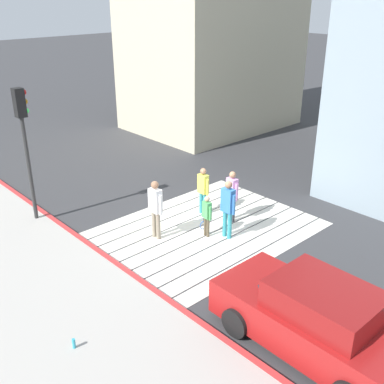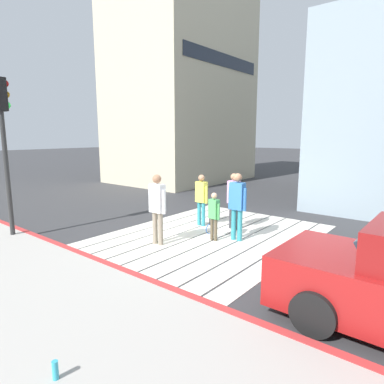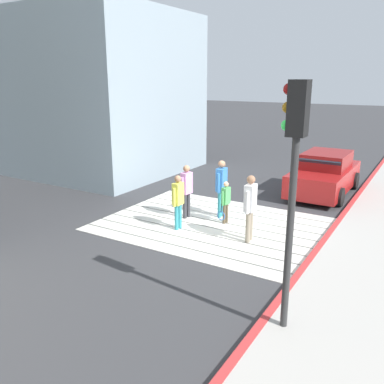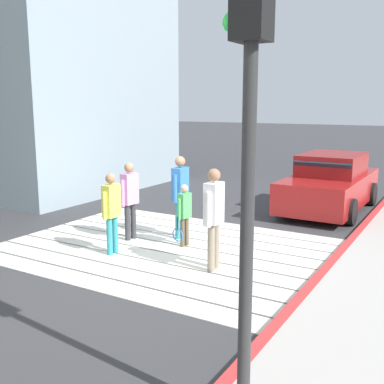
% 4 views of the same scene
% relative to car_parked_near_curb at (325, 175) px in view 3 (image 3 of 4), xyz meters
% --- Properties ---
extents(ground_plane, '(120.00, 120.00, 0.00)m').
position_rel_car_parked_near_curb_xyz_m(ground_plane, '(2.00, 5.19, -0.73)').
color(ground_plane, '#38383A').
extents(crosswalk_stripes, '(6.40, 4.90, 0.01)m').
position_rel_car_parked_near_curb_xyz_m(crosswalk_stripes, '(2.00, 5.19, -0.73)').
color(crosswalk_stripes, silver).
rests_on(crosswalk_stripes, ground).
extents(curb_painted, '(0.16, 40.00, 0.13)m').
position_rel_car_parked_near_curb_xyz_m(curb_painted, '(-1.25, 5.19, -0.67)').
color(curb_painted, '#BC3333').
rests_on(curb_painted, ground).
extents(building_far_south, '(8.00, 7.03, 7.03)m').
position_rel_car_parked_near_curb_xyz_m(building_far_south, '(10.50, 0.99, 2.78)').
color(building_far_south, '#8C9EA8').
rests_on(building_far_south, ground).
extents(car_parked_near_curb, '(2.01, 4.31, 1.57)m').
position_rel_car_parked_near_curb_xyz_m(car_parked_near_curb, '(0.00, 0.00, 0.00)').
color(car_parked_near_curb, maroon).
rests_on(car_parked_near_curb, ground).
extents(traffic_light_corner, '(0.39, 0.28, 4.24)m').
position_rel_car_parked_near_curb_xyz_m(traffic_light_corner, '(-1.58, 9.28, 2.30)').
color(traffic_light_corner, '#2D2D2D').
rests_on(traffic_light_corner, ground).
extents(pedestrian_adult_lead, '(0.21, 0.47, 1.61)m').
position_rel_car_parked_near_curb_xyz_m(pedestrian_adult_lead, '(2.66, 6.05, 0.20)').
color(pedestrian_adult_lead, teal).
rests_on(pedestrian_adult_lead, ground).
extents(pedestrian_adult_trailing, '(0.26, 0.49, 1.69)m').
position_rel_car_parked_near_curb_xyz_m(pedestrian_adult_trailing, '(2.98, 5.08, 0.25)').
color(pedestrian_adult_trailing, '#333338').
rests_on(pedestrian_adult_trailing, ground).
extents(pedestrian_adult_side, '(0.24, 0.53, 1.82)m').
position_rel_car_parked_near_curb_xyz_m(pedestrian_adult_side, '(2.10, 4.43, 0.32)').
color(pedestrian_adult_side, teal).
rests_on(pedestrian_adult_side, ground).
extents(pedestrian_teen_behind, '(0.25, 0.53, 1.83)m').
position_rel_car_parked_near_curb_xyz_m(pedestrian_teen_behind, '(0.54, 5.83, 0.33)').
color(pedestrian_teen_behind, gray).
rests_on(pedestrian_teen_behind, ground).
extents(pedestrian_child_with_racket, '(0.30, 0.41, 1.31)m').
position_rel_car_parked_near_curb_xyz_m(pedestrian_child_with_racket, '(1.71, 4.91, 0.00)').
color(pedestrian_child_with_racket, brown).
rests_on(pedestrian_child_with_racket, ground).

